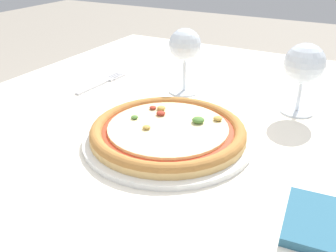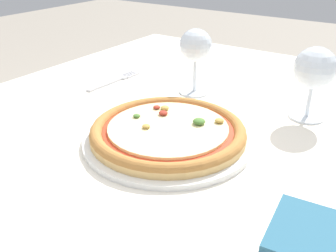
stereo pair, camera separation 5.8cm
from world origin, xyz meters
name	(u,v)px [view 2 (the right image)]	position (x,y,z in m)	size (l,w,h in m)	color
dining_table	(223,170)	(0.00, 0.00, 0.64)	(1.17, 1.16, 0.72)	brown
pizza_plate	(168,133)	(-0.07, -0.08, 0.74)	(0.30, 0.30, 0.04)	white
fork	(115,81)	(-0.36, 0.10, 0.72)	(0.03, 0.17, 0.00)	silver
wine_glass_far_left	(196,48)	(-0.15, 0.15, 0.83)	(0.07, 0.07, 0.15)	silver
wine_glass_far_right	(315,70)	(0.10, 0.16, 0.82)	(0.08, 0.08, 0.14)	silver
napkin_folded	(335,242)	(0.23, -0.18, 0.73)	(0.16, 0.12, 0.01)	#2D607A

